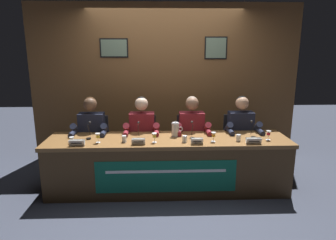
% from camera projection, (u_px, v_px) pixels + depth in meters
% --- Properties ---
extents(ground_plane, '(12.00, 12.00, 0.00)m').
position_uv_depth(ground_plane, '(168.00, 188.00, 4.20)').
color(ground_plane, '#383D4C').
extents(wall_back_panelled, '(4.42, 0.14, 2.60)m').
position_uv_depth(wall_back_panelled, '(165.00, 84.00, 5.07)').
color(wall_back_panelled, brown).
rests_on(wall_back_panelled, ground_plane).
extents(conference_table, '(3.22, 0.74, 0.72)m').
position_uv_depth(conference_table, '(168.00, 157.00, 3.98)').
color(conference_table, brown).
rests_on(conference_table, ground_plane).
extents(chair_far_left, '(0.44, 0.44, 0.89)m').
position_uv_depth(chair_far_left, '(95.00, 147.00, 4.59)').
color(chair_far_left, black).
rests_on(chair_far_left, ground_plane).
extents(panelist_far_left, '(0.51, 0.48, 1.22)m').
position_uv_depth(panelist_far_left, '(91.00, 133.00, 4.34)').
color(panelist_far_left, black).
rests_on(panelist_far_left, ground_plane).
extents(nameplate_far_left, '(0.19, 0.06, 0.08)m').
position_uv_depth(nameplate_far_left, '(77.00, 143.00, 3.71)').
color(nameplate_far_left, white).
rests_on(nameplate_far_left, conference_table).
extents(juice_glass_far_left, '(0.06, 0.06, 0.12)m').
position_uv_depth(juice_glass_far_left, '(98.00, 136.00, 3.82)').
color(juice_glass_far_left, white).
rests_on(juice_glass_far_left, conference_table).
extents(water_cup_far_left, '(0.06, 0.06, 0.08)m').
position_uv_depth(water_cup_far_left, '(72.00, 141.00, 3.80)').
color(water_cup_far_left, silver).
rests_on(water_cup_far_left, conference_table).
extents(microphone_far_left, '(0.06, 0.17, 0.22)m').
position_uv_depth(microphone_far_left, '(89.00, 133.00, 4.00)').
color(microphone_far_left, black).
rests_on(microphone_far_left, conference_table).
extents(chair_center_left, '(0.44, 0.44, 0.89)m').
position_uv_depth(chair_center_left, '(143.00, 146.00, 4.62)').
color(chair_center_left, black).
rests_on(chair_center_left, ground_plane).
extents(panelist_center_left, '(0.51, 0.48, 1.22)m').
position_uv_depth(panelist_center_left, '(142.00, 133.00, 4.36)').
color(panelist_center_left, black).
rests_on(panelist_center_left, ground_plane).
extents(nameplate_center_left, '(0.17, 0.06, 0.08)m').
position_uv_depth(nameplate_center_left, '(138.00, 141.00, 3.76)').
color(nameplate_center_left, white).
rests_on(nameplate_center_left, conference_table).
extents(juice_glass_center_left, '(0.06, 0.06, 0.12)m').
position_uv_depth(juice_glass_center_left, '(154.00, 136.00, 3.83)').
color(juice_glass_center_left, white).
rests_on(juice_glass_center_left, conference_table).
extents(water_cup_center_left, '(0.06, 0.06, 0.08)m').
position_uv_depth(water_cup_center_left, '(124.00, 139.00, 3.85)').
color(water_cup_center_left, silver).
rests_on(water_cup_center_left, conference_table).
extents(microphone_center_left, '(0.06, 0.17, 0.22)m').
position_uv_depth(microphone_center_left, '(138.00, 133.00, 3.98)').
color(microphone_center_left, black).
rests_on(microphone_center_left, conference_table).
extents(chair_center_right, '(0.44, 0.44, 0.89)m').
position_uv_depth(chair_center_right, '(190.00, 146.00, 4.65)').
color(chair_center_right, black).
rests_on(chair_center_right, ground_plane).
extents(panelist_center_right, '(0.51, 0.48, 1.22)m').
position_uv_depth(panelist_center_right, '(192.00, 132.00, 4.39)').
color(panelist_center_right, black).
rests_on(panelist_center_right, ground_plane).
extents(nameplate_center_right, '(0.15, 0.06, 0.08)m').
position_uv_depth(nameplate_center_right, '(197.00, 141.00, 3.77)').
color(nameplate_center_right, white).
rests_on(nameplate_center_right, conference_table).
extents(juice_glass_center_right, '(0.06, 0.06, 0.12)m').
position_uv_depth(juice_glass_center_right, '(214.00, 135.00, 3.86)').
color(juice_glass_center_right, white).
rests_on(juice_glass_center_right, conference_table).
extents(water_cup_center_right, '(0.06, 0.06, 0.08)m').
position_uv_depth(water_cup_center_right, '(185.00, 139.00, 3.85)').
color(water_cup_center_right, silver).
rests_on(water_cup_center_right, conference_table).
extents(microphone_center_right, '(0.06, 0.17, 0.22)m').
position_uv_depth(microphone_center_right, '(192.00, 133.00, 4.02)').
color(microphone_center_right, black).
rests_on(microphone_center_right, conference_table).
extents(chair_far_right, '(0.44, 0.44, 0.89)m').
position_uv_depth(chair_far_right, '(237.00, 145.00, 4.68)').
color(chair_far_right, black).
rests_on(chair_far_right, ground_plane).
extents(panelist_far_right, '(0.51, 0.48, 1.22)m').
position_uv_depth(panelist_far_right, '(242.00, 131.00, 4.42)').
color(panelist_far_right, black).
rests_on(panelist_far_right, ground_plane).
extents(nameplate_far_right, '(0.19, 0.06, 0.08)m').
position_uv_depth(nameplate_far_right, '(254.00, 141.00, 3.78)').
color(nameplate_far_right, white).
rests_on(nameplate_far_right, conference_table).
extents(juice_glass_far_right, '(0.06, 0.06, 0.12)m').
position_uv_depth(juice_glass_far_right, '(269.00, 134.00, 3.93)').
color(juice_glass_far_right, white).
rests_on(juice_glass_far_right, conference_table).
extents(water_cup_far_right, '(0.06, 0.06, 0.08)m').
position_uv_depth(water_cup_far_right, '(238.00, 138.00, 3.90)').
color(water_cup_far_right, silver).
rests_on(water_cup_far_right, conference_table).
extents(microphone_far_right, '(0.06, 0.17, 0.22)m').
position_uv_depth(microphone_far_right, '(253.00, 132.00, 4.05)').
color(microphone_far_right, black).
rests_on(microphone_far_right, conference_table).
extents(water_pitcher_central, '(0.15, 0.10, 0.21)m').
position_uv_depth(water_pitcher_central, '(175.00, 129.00, 4.10)').
color(water_pitcher_central, silver).
rests_on(water_pitcher_central, conference_table).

